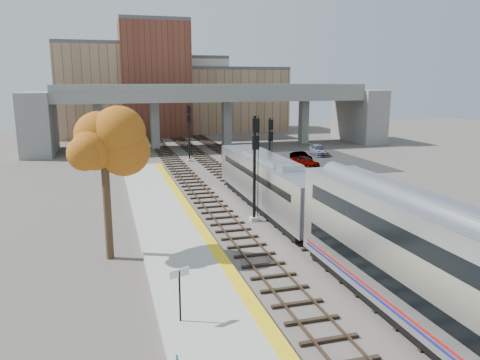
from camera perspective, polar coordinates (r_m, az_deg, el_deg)
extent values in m
plane|color=#47423D|center=(29.59, 7.20, -7.91)|extent=(160.00, 160.00, 0.00)
cube|color=#9E9E99|center=(27.61, -6.94, -9.01)|extent=(4.50, 60.00, 0.35)
cube|color=yellow|center=(27.88, -3.05, -8.33)|extent=(0.70, 60.00, 0.01)
cube|color=black|center=(40.07, -4.12, -2.41)|extent=(2.50, 95.00, 0.14)
cube|color=brown|center=(39.91, -5.13, -2.32)|extent=(0.07, 95.00, 0.14)
cube|color=brown|center=(40.19, -3.12, -2.19)|extent=(0.07, 95.00, 0.14)
cube|color=black|center=(41.12, 1.61, -2.01)|extent=(2.50, 95.00, 0.14)
cube|color=brown|center=(40.88, 0.66, -1.92)|extent=(0.07, 95.00, 0.14)
cube|color=brown|center=(41.31, 2.56, -1.79)|extent=(0.07, 95.00, 0.14)
cube|color=black|center=(42.47, 6.76, -1.63)|extent=(2.50, 95.00, 0.14)
cube|color=brown|center=(42.18, 5.87, -1.55)|extent=(0.07, 95.00, 0.14)
cube|color=brown|center=(42.73, 7.65, -1.42)|extent=(0.07, 95.00, 0.14)
cube|color=slate|center=(72.35, -3.25, 10.21)|extent=(46.00, 10.00, 1.50)
cube|color=slate|center=(67.65, -2.33, 11.15)|extent=(46.00, 0.20, 1.00)
cube|color=slate|center=(77.00, -4.07, 11.24)|extent=(46.00, 0.20, 1.00)
cube|color=slate|center=(70.78, -16.82, 6.23)|extent=(1.20, 1.60, 7.00)
cube|color=slate|center=(71.14, -10.33, 6.58)|extent=(1.20, 1.60, 7.00)
cube|color=slate|center=(73.08, -1.67, 6.90)|extent=(1.20, 1.60, 7.00)
cube|color=slate|center=(77.35, 7.77, 7.09)|extent=(1.20, 1.60, 7.00)
cube|color=slate|center=(71.26, -23.33, 6.41)|extent=(4.00, 12.00, 8.50)
cube|color=slate|center=(81.84, 14.26, 7.62)|extent=(4.00, 12.00, 8.50)
cube|color=tan|center=(90.51, -15.64, 10.32)|extent=(18.00, 14.00, 16.00)
cube|color=#4C4C4F|center=(90.70, -15.94, 15.56)|extent=(18.00, 14.00, 0.60)
cube|color=beige|center=(96.73, -7.21, 10.15)|extent=(16.00, 16.00, 14.00)
cube|color=#4C4C4F|center=(96.77, -7.32, 14.48)|extent=(16.00, 16.00, 0.60)
cube|color=brown|center=(87.96, -10.36, 11.83)|extent=(12.00, 10.00, 20.00)
cube|color=#4C4C4F|center=(88.55, -10.62, 18.50)|extent=(12.00, 10.00, 0.60)
cube|color=tan|center=(96.90, -1.07, 9.66)|extent=(20.00, 14.00, 12.00)
cube|color=#4C4C4F|center=(96.84, -1.08, 13.38)|extent=(20.00, 14.00, 0.60)
cube|color=black|center=(59.96, 8.97, 2.27)|extent=(14.00, 18.00, 0.04)
cube|color=#A8AAB2|center=(36.75, 3.62, -0.07)|extent=(3.00, 19.00, 3.20)
cube|color=black|center=(45.56, -0.41, 3.08)|extent=(2.20, 0.06, 1.10)
cube|color=black|center=(36.63, 3.63, 0.84)|extent=(3.02, 16.15, 0.50)
cube|color=black|center=(37.18, 3.58, -2.86)|extent=(2.70, 17.10, 0.50)
cube|color=#A8AAB2|center=(36.41, 3.65, 2.70)|extent=(1.60, 9.50, 0.40)
cube|color=#9E9E99|center=(34.24, 1.73, -4.77)|extent=(0.60, 0.60, 0.30)
cylinder|color=black|center=(33.36, 1.77, 1.28)|extent=(0.22, 0.22, 7.64)
cube|color=black|center=(32.68, 1.94, 6.66)|extent=(0.49, 0.18, 0.98)
cube|color=black|center=(32.81, 1.92, 4.57)|extent=(0.49, 0.18, 0.98)
cube|color=#9E9E99|center=(43.10, 3.54, -1.25)|extent=(0.60, 0.60, 0.30)
cylinder|color=black|center=(42.48, 3.60, 3.00)|extent=(0.19, 0.19, 6.78)
cube|color=black|center=(41.89, 3.76, 6.74)|extent=(0.44, 0.18, 0.87)
cube|color=black|center=(42.01, 3.74, 5.30)|extent=(0.44, 0.18, 0.87)
cube|color=#9E9E99|center=(59.62, -6.17, 2.42)|extent=(0.60, 0.60, 0.30)
cylinder|color=black|center=(59.15, -6.24, 5.68)|extent=(0.20, 0.20, 7.12)
cube|color=black|center=(58.65, -6.27, 8.52)|extent=(0.46, 0.18, 0.92)
cube|color=black|center=(58.73, -6.24, 7.43)|extent=(0.46, 0.18, 0.92)
cylinder|color=black|center=(19.78, -7.35, -13.85)|extent=(0.08, 0.08, 2.20)
cube|color=white|center=(19.36, -7.43, -11.19)|extent=(0.85, 0.38, 0.35)
cylinder|color=#382619|center=(27.40, -15.89, -2.97)|extent=(0.44, 0.44, 6.35)
ellipsoid|color=#C37A1A|center=(26.72, -16.33, 4.57)|extent=(3.60, 3.60, 4.53)
imported|color=#99999E|center=(55.67, 7.97, 2.25)|extent=(2.74, 4.11, 1.30)
imported|color=#99999E|center=(59.82, 7.45, 2.87)|extent=(1.86, 3.63, 1.14)
imported|color=#99999E|center=(64.85, 9.56, 3.60)|extent=(2.62, 4.88, 1.34)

